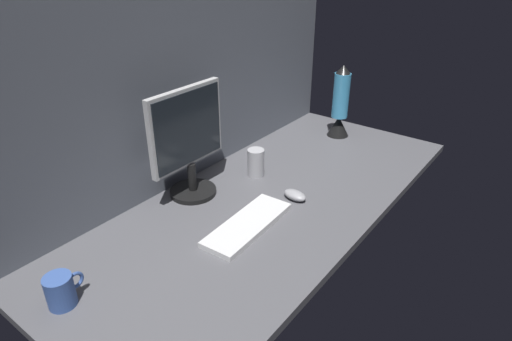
{
  "coord_description": "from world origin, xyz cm",
  "views": [
    {
      "loc": [
        -116.96,
        -83.35,
        87.18
      ],
      "look_at": [
        -6.15,
        0.0,
        14.0
      ],
      "focal_mm": 30.54,
      "sensor_mm": 36.0,
      "label": 1
    }
  ],
  "objects": [
    {
      "name": "ground_plane",
      "position": [
        0.0,
        0.0,
        -1.5
      ],
      "size": [
        180.0,
        80.0,
        3.0
      ],
      "primitive_type": "cube",
      "color": "#515156"
    },
    {
      "name": "cubicle_wall_back",
      "position": [
        0.0,
        37.5,
        37.47
      ],
      "size": [
        180.0,
        5.0,
        74.94
      ],
      "color": "#565B66",
      "rests_on": "ground_plane"
    },
    {
      "name": "monitor",
      "position": [
        -15.37,
        25.11,
        22.55
      ],
      "size": [
        34.27,
        18.0,
        42.11
      ],
      "color": "black",
      "rests_on": "ground_plane"
    },
    {
      "name": "keyboard",
      "position": [
        -20.23,
        -6.43,
        1.0
      ],
      "size": [
        37.6,
        14.82,
        2.0
      ],
      "primitive_type": "cube",
      "rotation": [
        0.0,
        0.0,
        0.05
      ],
      "color": "silver",
      "rests_on": "ground_plane"
    },
    {
      "name": "mouse",
      "position": [
        5.03,
        -9.41,
        1.7
      ],
      "size": [
        6.68,
        10.19,
        3.4
      ],
      "primitive_type": "ellipsoid",
      "rotation": [
        0.0,
        0.0,
        -0.12
      ],
      "color": "#99999E",
      "rests_on": "ground_plane"
    },
    {
      "name": "mug_ceramic_blue",
      "position": [
        -78.68,
        11.1,
        4.71
      ],
      "size": [
        10.93,
        7.57,
        9.38
      ],
      "color": "#38569E",
      "rests_on": "ground_plane"
    },
    {
      "name": "mug_steel",
      "position": [
        11.34,
        14.08,
        5.86
      ],
      "size": [
        6.98,
        6.98,
        11.72
      ],
      "color": "#B2B2B7",
      "rests_on": "ground_plane"
    },
    {
      "name": "lava_lamp",
      "position": [
        70.49,
        6.92,
        14.96
      ],
      "size": [
        10.89,
        10.89,
        35.65
      ],
      "color": "black",
      "rests_on": "ground_plane"
    }
  ]
}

